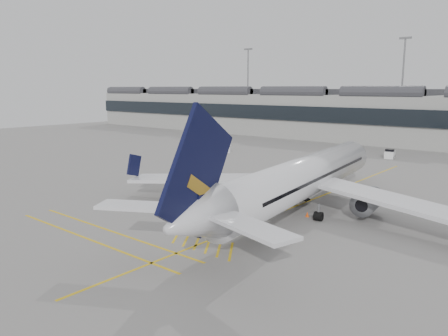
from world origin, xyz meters
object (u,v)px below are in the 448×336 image
Objects in this scene: belt_loader at (287,196)px; ramp_agent_b at (242,189)px; airliner_main at (301,179)px; ramp_agent_a at (264,192)px; pushback_tug at (180,189)px; baggage_cart_a at (211,183)px.

ramp_agent_b reaches higher than belt_loader.
airliner_main is 21.85× the size of ramp_agent_b.
ramp_agent_a is at bearing -151.20° from belt_loader.
ramp_agent_a is 10.28m from pushback_tug.
ramp_agent_a is 2.73m from ramp_agent_b.
belt_loader is 1.69× the size of pushback_tug.
ramp_agent_b is at bearing -161.20° from belt_loader.
ramp_agent_b is at bearing 169.31° from ramp_agent_a.
ramp_agent_a is (-5.48, 1.45, -2.45)m from airliner_main.
pushback_tug is (-9.40, -4.13, -0.37)m from ramp_agent_a.
airliner_main is at bearing -44.23° from belt_loader.
baggage_cart_a reaches higher than ramp_agent_b.
airliner_main reaches higher than pushback_tug.
airliner_main reaches higher than ramp_agent_a.
ramp_agent_b is at bearing 11.71° from baggage_cart_a.
ramp_agent_a is at bearing 157.95° from airliner_main.
belt_loader is (-3.32, 2.83, -2.90)m from airliner_main.
baggage_cart_a is at bearing -171.51° from belt_loader.
airliner_main is 16.71× the size of pushback_tug.
airliner_main is 15.39m from pushback_tug.
airliner_main reaches higher than baggage_cart_a.
pushback_tug is at bearing 179.90° from ramp_agent_a.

